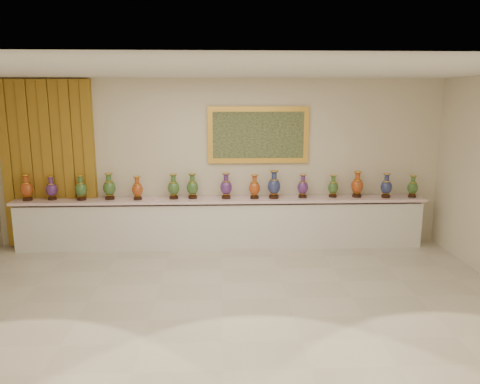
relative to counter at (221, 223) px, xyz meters
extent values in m
plane|color=beige|center=(0.00, -2.27, -0.44)|extent=(8.00, 8.00, 0.00)
plane|color=beige|center=(0.00, 0.23, 1.06)|extent=(8.00, 0.00, 8.00)
plane|color=white|center=(0.00, -2.27, 2.56)|extent=(8.00, 8.00, 0.00)
cube|color=#BD7B28|center=(-3.03, 0.17, 1.06)|extent=(1.64, 0.14, 2.95)
cube|color=gold|center=(0.68, 0.19, 1.57)|extent=(1.80, 0.06, 1.00)
cube|color=black|center=(0.68, 0.16, 1.57)|extent=(1.62, 0.02, 0.82)
cube|color=white|center=(0.00, 0.00, -0.03)|extent=(7.20, 0.42, 0.81)
cube|color=#FDD5D7|center=(0.00, -0.02, 0.44)|extent=(7.28, 0.48, 0.05)
cylinder|color=black|center=(-3.37, -0.03, 0.49)|extent=(0.16, 0.16, 0.05)
cone|color=gold|center=(-3.37, -0.03, 0.54)|extent=(0.14, 0.14, 0.03)
ellipsoid|color=maroon|center=(-3.37, -0.03, 0.66)|extent=(0.24, 0.24, 0.27)
cylinder|color=gold|center=(-3.37, -0.03, 0.78)|extent=(0.15, 0.15, 0.01)
cylinder|color=maroon|center=(-3.37, -0.03, 0.84)|extent=(0.09, 0.09, 0.10)
cone|color=maroon|center=(-3.37, -0.03, 0.90)|extent=(0.15, 0.15, 0.04)
cylinder|color=gold|center=(-3.37, -0.03, 0.92)|extent=(0.15, 0.15, 0.01)
cylinder|color=black|center=(-2.96, 0.01, 0.48)|extent=(0.15, 0.15, 0.04)
cone|color=gold|center=(-2.96, 0.01, 0.53)|extent=(0.13, 0.13, 0.03)
ellipsoid|color=#2A0E52|center=(-2.96, 0.01, 0.65)|extent=(0.21, 0.21, 0.24)
cylinder|color=gold|center=(-2.96, 0.01, 0.75)|extent=(0.13, 0.13, 0.01)
cylinder|color=#2A0E52|center=(-2.96, 0.01, 0.80)|extent=(0.08, 0.08, 0.09)
cone|color=#2A0E52|center=(-2.96, 0.01, 0.86)|extent=(0.13, 0.13, 0.03)
cylinder|color=gold|center=(-2.96, 0.01, 0.88)|extent=(0.14, 0.14, 0.01)
cylinder|color=black|center=(-2.44, -0.04, 0.49)|extent=(0.16, 0.16, 0.04)
cone|color=gold|center=(-2.44, -0.04, 0.53)|extent=(0.14, 0.14, 0.03)
ellipsoid|color=black|center=(-2.44, -0.04, 0.66)|extent=(0.24, 0.24, 0.26)
cylinder|color=gold|center=(-2.44, -0.04, 0.77)|extent=(0.14, 0.14, 0.01)
cylinder|color=black|center=(-2.44, -0.04, 0.82)|extent=(0.08, 0.08, 0.09)
cone|color=black|center=(-2.44, -0.04, 0.89)|extent=(0.14, 0.14, 0.03)
cylinder|color=gold|center=(-2.44, -0.04, 0.90)|extent=(0.14, 0.14, 0.01)
cylinder|color=black|center=(-1.96, 0.00, 0.49)|extent=(0.17, 0.17, 0.05)
cone|color=gold|center=(-1.96, 0.00, 0.54)|extent=(0.14, 0.14, 0.03)
ellipsoid|color=black|center=(-1.96, 0.00, 0.67)|extent=(0.25, 0.25, 0.27)
cylinder|color=gold|center=(-1.96, 0.00, 0.78)|extent=(0.15, 0.15, 0.01)
cylinder|color=black|center=(-1.96, 0.00, 0.84)|extent=(0.09, 0.09, 0.10)
cone|color=black|center=(-1.96, 0.00, 0.91)|extent=(0.15, 0.15, 0.04)
cylinder|color=gold|center=(-1.96, 0.00, 0.93)|extent=(0.15, 0.15, 0.01)
cylinder|color=black|center=(-1.46, -0.05, 0.48)|extent=(0.15, 0.15, 0.04)
cone|color=gold|center=(-1.46, -0.05, 0.53)|extent=(0.13, 0.13, 0.03)
ellipsoid|color=maroon|center=(-1.46, -0.05, 0.65)|extent=(0.23, 0.23, 0.24)
cylinder|color=gold|center=(-1.46, -0.05, 0.75)|extent=(0.13, 0.13, 0.01)
cylinder|color=maroon|center=(-1.46, -0.05, 0.80)|extent=(0.08, 0.08, 0.09)
cone|color=maroon|center=(-1.46, -0.05, 0.86)|extent=(0.13, 0.13, 0.03)
cylinder|color=gold|center=(-1.46, -0.05, 0.88)|extent=(0.14, 0.14, 0.01)
cylinder|color=black|center=(-0.83, 0.00, 0.49)|extent=(0.16, 0.16, 0.04)
cone|color=gold|center=(-0.83, 0.00, 0.53)|extent=(0.14, 0.14, 0.03)
ellipsoid|color=black|center=(-0.83, 0.00, 0.66)|extent=(0.23, 0.23, 0.26)
cylinder|color=gold|center=(-0.83, 0.00, 0.77)|extent=(0.14, 0.14, 0.01)
cylinder|color=black|center=(-0.83, 0.00, 0.82)|extent=(0.08, 0.08, 0.09)
cone|color=black|center=(-0.83, 0.00, 0.89)|extent=(0.14, 0.14, 0.03)
cylinder|color=gold|center=(-0.83, 0.00, 0.90)|extent=(0.14, 0.14, 0.01)
cylinder|color=black|center=(-0.50, 0.02, 0.49)|extent=(0.16, 0.16, 0.04)
cone|color=gold|center=(-0.50, 0.02, 0.53)|extent=(0.14, 0.14, 0.03)
ellipsoid|color=black|center=(-0.50, 0.02, 0.66)|extent=(0.26, 0.26, 0.26)
cylinder|color=gold|center=(-0.50, 0.02, 0.77)|extent=(0.14, 0.14, 0.01)
cylinder|color=black|center=(-0.50, 0.02, 0.83)|extent=(0.08, 0.08, 0.09)
cone|color=black|center=(-0.50, 0.02, 0.89)|extent=(0.14, 0.14, 0.03)
cylinder|color=gold|center=(-0.50, 0.02, 0.91)|extent=(0.15, 0.15, 0.01)
cylinder|color=black|center=(0.10, -0.01, 0.49)|extent=(0.16, 0.16, 0.05)
cone|color=gold|center=(0.10, -0.01, 0.54)|extent=(0.14, 0.14, 0.03)
ellipsoid|color=#2A0E52|center=(0.10, -0.01, 0.66)|extent=(0.26, 0.26, 0.26)
cylinder|color=gold|center=(0.10, -0.01, 0.78)|extent=(0.15, 0.15, 0.01)
cylinder|color=#2A0E52|center=(0.10, -0.01, 0.83)|extent=(0.08, 0.08, 0.10)
cone|color=#2A0E52|center=(0.10, -0.01, 0.90)|extent=(0.15, 0.15, 0.04)
cylinder|color=gold|center=(0.10, -0.01, 0.92)|extent=(0.15, 0.15, 0.01)
cylinder|color=black|center=(0.60, -0.04, 0.49)|extent=(0.15, 0.15, 0.04)
cone|color=gold|center=(0.60, -0.04, 0.53)|extent=(0.13, 0.13, 0.03)
ellipsoid|color=maroon|center=(0.60, -0.04, 0.65)|extent=(0.23, 0.23, 0.25)
cylinder|color=gold|center=(0.60, -0.04, 0.76)|extent=(0.14, 0.14, 0.01)
cylinder|color=maroon|center=(0.60, -0.04, 0.81)|extent=(0.08, 0.08, 0.09)
cone|color=maroon|center=(0.60, -0.04, 0.87)|extent=(0.14, 0.14, 0.03)
cylinder|color=gold|center=(0.60, -0.04, 0.89)|extent=(0.14, 0.14, 0.01)
cylinder|color=black|center=(0.95, -0.03, 0.49)|extent=(0.18, 0.18, 0.05)
cone|color=gold|center=(0.95, -0.03, 0.54)|extent=(0.15, 0.15, 0.03)
ellipsoid|color=#0A0B3A|center=(0.95, -0.03, 0.68)|extent=(0.27, 0.27, 0.29)
cylinder|color=gold|center=(0.95, -0.03, 0.80)|extent=(0.16, 0.16, 0.01)
cylinder|color=#0A0B3A|center=(0.95, -0.03, 0.87)|extent=(0.09, 0.09, 0.10)
cone|color=#0A0B3A|center=(0.95, -0.03, 0.94)|extent=(0.16, 0.16, 0.04)
cylinder|color=gold|center=(0.95, -0.03, 0.96)|extent=(0.16, 0.16, 0.01)
cylinder|color=black|center=(1.47, 0.00, 0.48)|extent=(0.15, 0.15, 0.04)
cone|color=gold|center=(1.47, 0.00, 0.53)|extent=(0.13, 0.13, 0.03)
ellipsoid|color=#2A0E52|center=(1.47, 0.00, 0.65)|extent=(0.26, 0.26, 0.25)
cylinder|color=gold|center=(1.47, 0.00, 0.75)|extent=(0.13, 0.13, 0.01)
cylinder|color=#2A0E52|center=(1.47, 0.00, 0.81)|extent=(0.08, 0.08, 0.09)
cone|color=#2A0E52|center=(1.47, 0.00, 0.87)|extent=(0.13, 0.13, 0.03)
cylinder|color=gold|center=(1.47, 0.00, 0.88)|extent=(0.14, 0.14, 0.01)
cylinder|color=black|center=(2.02, 0.02, 0.48)|extent=(0.14, 0.14, 0.04)
cone|color=gold|center=(2.02, 0.02, 0.53)|extent=(0.12, 0.12, 0.03)
ellipsoid|color=black|center=(2.02, 0.02, 0.64)|extent=(0.24, 0.24, 0.23)
cylinder|color=gold|center=(2.02, 0.02, 0.74)|extent=(0.13, 0.13, 0.01)
cylinder|color=black|center=(2.02, 0.02, 0.79)|extent=(0.07, 0.07, 0.08)
cone|color=black|center=(2.02, 0.02, 0.85)|extent=(0.13, 0.13, 0.03)
cylinder|color=gold|center=(2.02, 0.02, 0.86)|extent=(0.13, 0.13, 0.01)
cylinder|color=black|center=(2.45, 0.01, 0.49)|extent=(0.17, 0.17, 0.05)
cone|color=gold|center=(2.45, 0.01, 0.54)|extent=(0.14, 0.14, 0.03)
ellipsoid|color=maroon|center=(2.45, 0.01, 0.67)|extent=(0.23, 0.23, 0.27)
cylinder|color=gold|center=(2.45, 0.01, 0.78)|extent=(0.15, 0.15, 0.01)
cylinder|color=maroon|center=(2.45, 0.01, 0.84)|extent=(0.09, 0.09, 0.10)
cone|color=maroon|center=(2.45, 0.01, 0.91)|extent=(0.15, 0.15, 0.04)
cylinder|color=gold|center=(2.45, 0.01, 0.93)|extent=(0.15, 0.15, 0.01)
cylinder|color=black|center=(2.96, -0.06, 0.49)|extent=(0.15, 0.15, 0.04)
cone|color=gold|center=(2.96, -0.06, 0.53)|extent=(0.14, 0.14, 0.03)
ellipsoid|color=#0A0B3A|center=(2.96, -0.06, 0.65)|extent=(0.23, 0.23, 0.25)
cylinder|color=gold|center=(2.96, -0.06, 0.76)|extent=(0.14, 0.14, 0.01)
cylinder|color=#0A0B3A|center=(2.96, -0.06, 0.82)|extent=(0.08, 0.08, 0.09)
cone|color=#0A0B3A|center=(2.96, -0.06, 0.88)|extent=(0.14, 0.14, 0.03)
cylinder|color=gold|center=(2.96, -0.06, 0.90)|extent=(0.14, 0.14, 0.01)
cylinder|color=black|center=(3.45, -0.05, 0.48)|extent=(0.14, 0.14, 0.04)
cone|color=gold|center=(3.45, -0.05, 0.53)|extent=(0.12, 0.12, 0.03)
ellipsoid|color=black|center=(3.45, -0.05, 0.64)|extent=(0.24, 0.24, 0.23)
cylinder|color=gold|center=(3.45, -0.05, 0.73)|extent=(0.13, 0.13, 0.01)
cylinder|color=black|center=(3.45, -0.05, 0.79)|extent=(0.07, 0.07, 0.08)
cone|color=black|center=(3.45, -0.05, 0.84)|extent=(0.13, 0.13, 0.03)
cylinder|color=gold|center=(3.45, -0.05, 0.86)|extent=(0.13, 0.13, 0.01)
cube|color=white|center=(-1.09, -0.14, 0.47)|extent=(0.10, 0.06, 0.00)
camera|label=1|loc=(0.00, -8.15, 2.25)|focal=35.00mm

